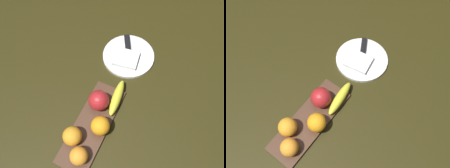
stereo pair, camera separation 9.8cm
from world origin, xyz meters
The scene contains 10 objects.
ground_plane centered at (0.00, 0.00, 0.00)m, with size 2.40×2.40×0.00m, color #2C260D.
fruit_tray centered at (0.04, 0.00, 0.01)m, with size 0.37×0.13×0.01m, color #4B3122.
apple centered at (-0.05, -0.01, 0.05)m, with size 0.08×0.08×0.08m, color #AC2023.
banana centered at (-0.10, 0.04, 0.03)m, with size 0.16×0.04×0.04m, color yellow.
orange_near_apple centered at (0.17, 0.02, 0.05)m, with size 0.07×0.07×0.07m, color orange.
orange_near_banana centered at (0.04, 0.04, 0.05)m, with size 0.07×0.07×0.07m, color orange.
orange_center centered at (0.12, -0.04, 0.05)m, with size 0.07×0.07×0.07m, color orange.
dinner_plate centered at (-0.32, 0.00, 0.01)m, with size 0.23×0.23×0.01m, color white.
folded_napkin centered at (-0.29, 0.00, 0.02)m, with size 0.09×0.11×0.02m, color white.
knife centered at (-0.36, -0.02, 0.02)m, with size 0.17×0.10×0.01m.
Camera 1 is at (0.29, 0.20, 0.90)m, focal length 38.95 mm.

